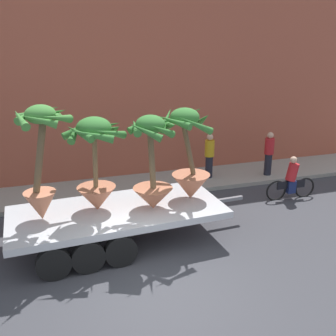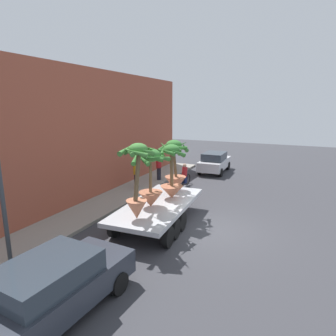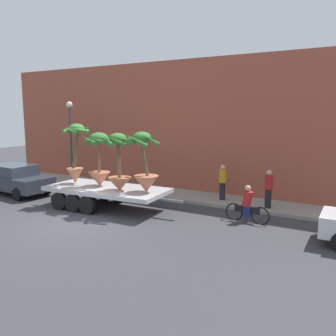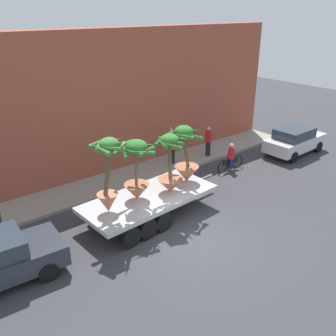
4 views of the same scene
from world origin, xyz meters
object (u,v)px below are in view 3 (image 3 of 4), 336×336
at_px(cyclist, 247,206).
at_px(trailing_car, 15,179).
at_px(pedestrian_far_left, 223,182).
at_px(pedestrian_near_gate, 269,188).
at_px(potted_palm_front, 119,165).
at_px(street_lamp, 71,132).
at_px(flatbed_trailer, 103,191).
at_px(potted_palm_rear, 76,152).
at_px(potted_palm_middle, 145,166).
at_px(potted_palm_extra, 99,158).

bearing_deg(cyclist, trailing_car, -173.67).
bearing_deg(pedestrian_far_left, pedestrian_near_gate, -10.05).
height_order(potted_palm_front, street_lamp, street_lamp).
xyz_separation_m(potted_palm_front, trailing_car, (-7.08, 0.05, -1.28)).
relative_size(pedestrian_near_gate, street_lamp, 0.35).
xyz_separation_m(flatbed_trailer, potted_palm_rear, (-1.54, -0.01, 1.72)).
xyz_separation_m(potted_palm_middle, trailing_car, (-8.18, -0.27, -1.26)).
relative_size(flatbed_trailer, potted_palm_extra, 2.69).
height_order(potted_palm_middle, pedestrian_near_gate, potted_palm_middle).
xyz_separation_m(potted_palm_middle, potted_palm_extra, (-2.50, 0.02, 0.17)).
relative_size(potted_palm_extra, street_lamp, 0.51).
distance_m(potted_palm_middle, cyclist, 4.54).
relative_size(potted_palm_middle, cyclist, 1.40).
relative_size(potted_palm_rear, potted_palm_extra, 1.15).
distance_m(potted_palm_rear, trailing_car, 4.68).
relative_size(potted_palm_extra, pedestrian_near_gate, 1.45).
height_order(trailing_car, pedestrian_far_left, pedestrian_far_left).
bearing_deg(potted_palm_middle, pedestrian_near_gate, 34.83).
distance_m(pedestrian_far_left, street_lamp, 9.54).
relative_size(flatbed_trailer, pedestrian_near_gate, 3.90).
bearing_deg(potted_palm_rear, potted_palm_middle, 1.73).
xyz_separation_m(potted_palm_rear, cyclist, (7.97, 1.21, -1.82)).
bearing_deg(potted_palm_extra, potted_palm_front, -13.77).
bearing_deg(potted_palm_middle, trailing_car, -178.11).
xyz_separation_m(flatbed_trailer, street_lamp, (-4.83, 2.93, 2.46)).
xyz_separation_m(potted_palm_front, street_lamp, (-5.99, 3.14, 1.13)).
bearing_deg(pedestrian_near_gate, street_lamp, -178.53).
height_order(potted_palm_rear, street_lamp, street_lamp).
distance_m(pedestrian_near_gate, street_lamp, 11.78).
bearing_deg(pedestrian_far_left, trailing_car, -159.84).
height_order(potted_palm_rear, potted_palm_middle, potted_palm_rear).
distance_m(potted_palm_extra, cyclist, 6.94).
relative_size(trailing_car, street_lamp, 0.91).
bearing_deg(potted_palm_extra, pedestrian_near_gate, 23.92).
bearing_deg(potted_palm_middle, pedestrian_far_left, 58.46).
bearing_deg(pedestrian_far_left, potted_palm_rear, -148.62).
bearing_deg(flatbed_trailer, potted_palm_middle, 2.67).
xyz_separation_m(potted_palm_extra, pedestrian_near_gate, (6.98, 3.10, -1.22)).
bearing_deg(potted_palm_front, cyclist, 15.12).
relative_size(cyclist, trailing_car, 0.42).
relative_size(pedestrian_far_left, street_lamp, 0.35).
height_order(trailing_car, street_lamp, street_lamp).
bearing_deg(potted_palm_front, pedestrian_far_left, 49.66).
relative_size(potted_palm_rear, street_lamp, 0.59).
distance_m(potted_palm_middle, pedestrian_near_gate, 5.56).
bearing_deg(pedestrian_near_gate, trailing_car, -165.02).
distance_m(cyclist, pedestrian_far_left, 3.17).
distance_m(potted_palm_middle, pedestrian_far_left, 4.27).
relative_size(cyclist, pedestrian_far_left, 1.08).
distance_m(cyclist, street_lamp, 11.67).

